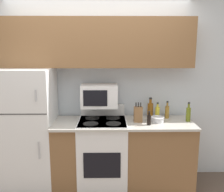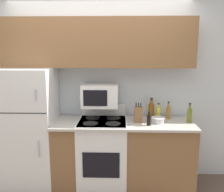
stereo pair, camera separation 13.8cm
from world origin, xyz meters
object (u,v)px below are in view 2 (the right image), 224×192
object	(u,v)px
bottle_whiskey	(151,110)
bottle_soy_sauce	(149,120)
stove	(103,152)
bottle_olive_oil	(189,115)
bottle_cooking_spray	(158,113)
refrigerator	(30,128)
bowl	(158,120)
bottle_vinegar	(168,112)
knife_block	(138,114)
microwave	(100,96)

from	to	relation	value
bottle_whiskey	bottle_soy_sauce	distance (m)	0.37
stove	bottle_olive_oil	bearing A→B (deg)	0.37
bottle_olive_oil	bottle_cooking_spray	bearing A→B (deg)	157.19
stove	bottle_whiskey	size ratio (longest dim) A/B	3.88
refrigerator	bottle_cooking_spray	bearing A→B (deg)	4.67
bottle_soy_sauce	bowl	bearing A→B (deg)	42.54
bottle_olive_oil	refrigerator	bearing A→B (deg)	179.54
bowl	refrigerator	bearing A→B (deg)	178.54
bottle_cooking_spray	bottle_whiskey	bearing A→B (deg)	151.49
bottle_whiskey	bottle_olive_oil	world-z (taller)	bottle_whiskey
refrigerator	bottle_soy_sauce	size ratio (longest dim) A/B	8.98
bottle_vinegar	bottle_whiskey	bearing A→B (deg)	167.67
knife_block	bottle_cooking_spray	world-z (taller)	knife_block
bottle_olive_oil	bottle_soy_sauce	world-z (taller)	bottle_olive_oil
refrigerator	knife_block	bearing A→B (deg)	-1.25
microwave	bottle_vinegar	xyz separation A→B (m)	(0.93, 0.04, -0.23)
bowl	bottle_cooking_spray	size ratio (longest dim) A/B	0.80
stove	bottle_soy_sauce	world-z (taller)	bottle_soy_sauce
bottle_whiskey	stove	bearing A→B (deg)	-161.96
stove	bottle_vinegar	world-z (taller)	bottle_vinegar
bottle_soy_sauce	bottle_cooking_spray	world-z (taller)	bottle_cooking_spray
stove	bottle_cooking_spray	size ratio (longest dim) A/B	4.94
microwave	bowl	distance (m)	0.83
bottle_vinegar	bottle_cooking_spray	xyz separation A→B (m)	(-0.13, -0.00, -0.01)
microwave	bowl	xyz separation A→B (m)	(0.76, -0.14, -0.29)
bottle_vinegar	stove	bearing A→B (deg)	-169.37
bottle_olive_oil	bottle_soy_sauce	distance (m)	0.56
stove	knife_block	world-z (taller)	knife_block
microwave	bottle_olive_oil	bearing A→B (deg)	-5.67
knife_block	bottle_whiskey	world-z (taller)	bottle_whiskey
stove	bottle_whiskey	bearing A→B (deg)	18.04
bottle_soy_sauce	stove	bearing A→B (deg)	166.82
bottle_vinegar	bottle_soy_sauce	xyz separation A→B (m)	(-0.30, -0.31, -0.02)
knife_block	bottle_olive_oil	size ratio (longest dim) A/B	1.01
bowl	bottle_soy_sauce	bearing A→B (deg)	-137.46
bottle_vinegar	knife_block	bearing A→B (deg)	-157.49
refrigerator	microwave	xyz separation A→B (m)	(0.95, 0.10, 0.43)
microwave	bottle_cooking_spray	bearing A→B (deg)	3.06
refrigerator	bottle_olive_oil	size ratio (longest dim) A/B	6.22
microwave	bottle_whiskey	world-z (taller)	microwave
bottle_whiskey	bottle_soy_sauce	size ratio (longest dim) A/B	1.56
refrigerator	bowl	xyz separation A→B (m)	(1.71, -0.04, 0.14)
bowl	bottle_soy_sauce	distance (m)	0.18
microwave	knife_block	bearing A→B (deg)	-14.46
bottle_soy_sauce	knife_block	bearing A→B (deg)	133.23
bottle_soy_sauce	bottle_cooking_spray	distance (m)	0.35
knife_block	bottle_olive_oil	distance (m)	0.67
bottle_olive_oil	bottle_cooking_spray	distance (m)	0.41
bottle_soy_sauce	bottle_olive_oil	bearing A→B (deg)	15.09
stove	knife_block	size ratio (longest dim) A/B	4.14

